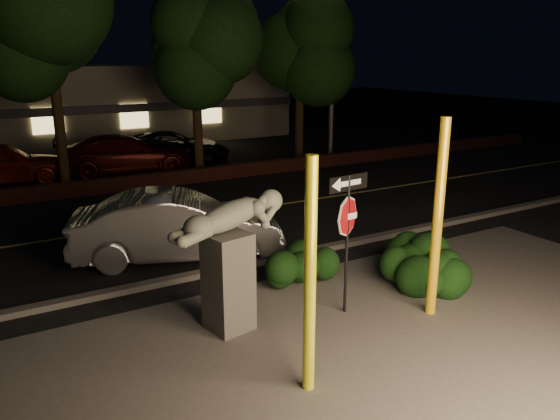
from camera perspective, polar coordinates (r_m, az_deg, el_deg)
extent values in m
plane|color=black|center=(18.65, -12.28, 1.48)|extent=(90.00, 90.00, 0.00)
cube|color=#4C4944|center=(9.45, 9.76, -13.04)|extent=(14.00, 6.00, 0.02)
cube|color=black|center=(15.92, -8.88, -0.83)|extent=(80.00, 8.00, 0.01)
cube|color=#C3BD4E|center=(15.92, -8.88, -0.78)|extent=(80.00, 0.12, 0.00)
cube|color=#4C4944|center=(12.36, -1.85, -5.36)|extent=(80.00, 0.25, 0.12)
cube|color=#451E16|center=(19.81, -13.50, 2.98)|extent=(40.00, 0.35, 0.50)
cube|color=black|center=(25.27, -17.29, 4.89)|extent=(40.00, 12.00, 0.01)
cube|color=#726D5B|center=(32.81, -20.89, 10.50)|extent=(22.00, 10.00, 4.00)
cube|color=#333338|center=(27.81, -19.04, 9.86)|extent=(22.00, 0.20, 0.40)
cube|color=#FFD87F|center=(27.58, -23.09, 8.58)|extent=(1.40, 0.08, 1.20)
cube|color=#FFD87F|center=(28.36, -14.99, 9.47)|extent=(1.40, 0.08, 1.20)
cube|color=#FFD87F|center=(29.66, -7.43, 10.14)|extent=(1.40, 0.08, 1.20)
cylinder|color=black|center=(20.80, -22.06, 8.12)|extent=(0.36, 0.36, 4.25)
ellipsoid|color=black|center=(20.72, -23.25, 18.96)|extent=(5.20, 5.20, 4.68)
cylinder|color=black|center=(21.72, -8.61, 9.05)|extent=(0.36, 0.36, 4.00)
ellipsoid|color=black|center=(21.59, -9.03, 18.79)|extent=(4.80, 4.80, 4.32)
cylinder|color=black|center=(24.42, 2.05, 9.85)|extent=(0.36, 0.36, 3.90)
ellipsoid|color=black|center=(24.30, 2.14, 18.06)|extent=(4.40, 4.40, 3.96)
cylinder|color=yellow|center=(7.33, 3.14, -7.21)|extent=(0.17, 0.17, 3.35)
cylinder|color=yellow|center=(9.86, 16.15, -1.01)|extent=(0.18, 0.18, 3.57)
cylinder|color=black|center=(9.73, 6.99, -3.78)|extent=(0.06, 0.06, 2.57)
cube|color=white|center=(9.56, 7.10, -0.67)|extent=(0.39, 0.07, 0.11)
cube|color=black|center=(9.41, 7.22, 2.81)|extent=(0.87, 0.12, 0.28)
cube|color=white|center=(9.41, 7.22, 2.81)|extent=(0.55, 0.08, 0.11)
cube|color=#4C4944|center=(9.29, -5.43, -7.52)|extent=(0.79, 0.79, 1.73)
sphere|color=slate|center=(9.42, -0.98, 0.96)|extent=(0.40, 0.40, 0.40)
ellipsoid|color=black|center=(11.19, 2.01, -5.42)|extent=(2.02, 1.41, 0.96)
ellipsoid|color=black|center=(11.75, 13.66, -4.25)|extent=(1.90, 1.20, 1.17)
ellipsoid|color=black|center=(11.07, 15.46, -6.10)|extent=(1.62, 1.22, 1.01)
cylinder|color=#525358|center=(24.92, 5.58, 16.77)|extent=(0.20, 0.20, 9.85)
imported|color=#AAABAF|center=(12.65, -10.60, -1.68)|extent=(5.00, 3.16, 1.56)
imported|color=#3E0C08|center=(22.48, -15.85, 5.65)|extent=(5.48, 2.93, 1.51)
imported|color=black|center=(23.95, -11.22, 6.40)|extent=(5.42, 3.66, 1.38)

